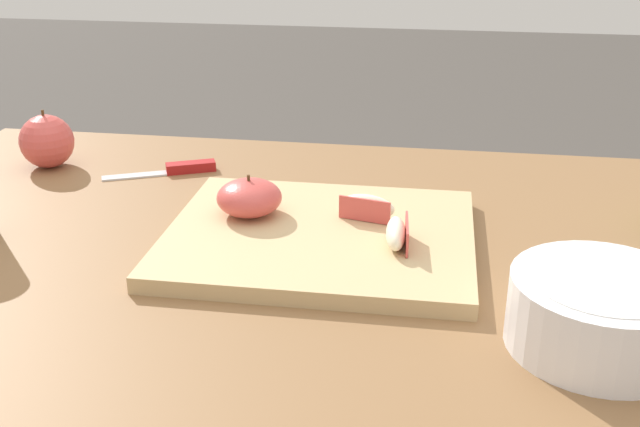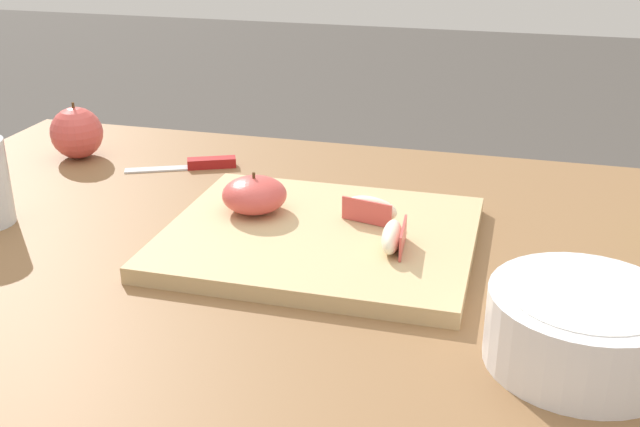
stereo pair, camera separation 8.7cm
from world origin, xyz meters
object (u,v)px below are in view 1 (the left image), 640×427
at_px(apple_half_skin_up, 249,198).
at_px(ceramic_fruit_bowl, 601,311).
at_px(cutting_board, 320,237).
at_px(paring_knife, 181,169).
at_px(whole_apple_pink_lady, 47,141).
at_px(apple_wedge_left, 367,207).
at_px(apple_wedge_middle, 397,233).

height_order(apple_half_skin_up, ceramic_fruit_bowl, apple_half_skin_up).
distance_m(cutting_board, ceramic_fruit_bowl, 0.33).
relative_size(cutting_board, ceramic_fruit_bowl, 2.14).
relative_size(paring_knife, whole_apple_pink_lady, 1.80).
height_order(apple_half_skin_up, apple_wedge_left, apple_half_skin_up).
bearing_deg(whole_apple_pink_lady, apple_wedge_middle, -23.87).
relative_size(apple_wedge_left, apple_wedge_middle, 1.03).
height_order(paring_knife, whole_apple_pink_lady, whole_apple_pink_lady).
distance_m(cutting_board, paring_knife, 0.31).
relative_size(apple_wedge_middle, whole_apple_pink_lady, 0.79).
xyz_separation_m(paring_knife, ceramic_fruit_bowl, (0.51, -0.38, 0.03)).
distance_m(apple_wedge_middle, paring_knife, 0.40).
height_order(apple_wedge_left, apple_wedge_middle, same).
relative_size(apple_half_skin_up, apple_wedge_left, 1.12).
height_order(cutting_board, apple_wedge_left, apple_wedge_left).
bearing_deg(cutting_board, paring_knife, 138.49).
xyz_separation_m(apple_half_skin_up, apple_wedge_middle, (0.18, -0.06, -0.01)).
xyz_separation_m(apple_wedge_middle, ceramic_fruit_bowl, (0.19, -0.14, 0.00)).
xyz_separation_m(apple_wedge_left, apple_wedge_middle, (0.04, -0.07, 0.00)).
bearing_deg(whole_apple_pink_lady, paring_knife, 1.51).
bearing_deg(apple_half_skin_up, apple_wedge_middle, -18.68).
bearing_deg(paring_knife, whole_apple_pink_lady, -178.49).
bearing_deg(apple_wedge_left, whole_apple_pink_lady, 161.58).
bearing_deg(paring_knife, ceramic_fruit_bowl, -36.46).
distance_m(apple_half_skin_up, ceramic_fruit_bowl, 0.42).
bearing_deg(whole_apple_pink_lady, ceramic_fruit_bowl, -27.69).
distance_m(cutting_board, apple_wedge_middle, 0.10).
bearing_deg(apple_half_skin_up, whole_apple_pink_lady, 153.57).
xyz_separation_m(apple_wedge_left, whole_apple_pink_lady, (-0.48, 0.16, 0.01)).
xyz_separation_m(apple_half_skin_up, ceramic_fruit_bowl, (0.37, -0.20, -0.00)).
xyz_separation_m(cutting_board, apple_wedge_middle, (0.09, -0.03, 0.02)).
xyz_separation_m(apple_half_skin_up, apple_wedge_left, (0.14, 0.01, -0.01)).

